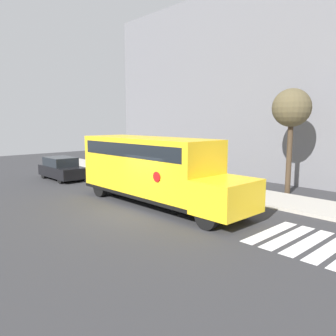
# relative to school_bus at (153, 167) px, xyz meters

# --- Properties ---
(ground_plane) EXTENTS (60.00, 60.00, 0.00)m
(ground_plane) POSITION_rel_school_bus_xyz_m (0.84, -1.62, -1.83)
(ground_plane) COLOR #333335
(sidewalk_strip) EXTENTS (44.00, 3.00, 0.15)m
(sidewalk_strip) POSITION_rel_school_bus_xyz_m (0.84, 4.88, -1.76)
(sidewalk_strip) COLOR #B2ADA3
(sidewalk_strip) RESTS_ON ground
(building_backdrop) EXTENTS (32.00, 4.00, 13.40)m
(building_backdrop) POSITION_rel_school_bus_xyz_m (0.84, 11.38, 4.87)
(building_backdrop) COLOR slate
(building_backdrop) RESTS_ON ground
(school_bus) EXTENTS (9.71, 2.57, 3.23)m
(school_bus) POSITION_rel_school_bus_xyz_m (0.00, 0.00, 0.00)
(school_bus) COLOR yellow
(school_bus) RESTS_ON ground
(parked_car) EXTENTS (4.06, 1.77, 1.55)m
(parked_car) POSITION_rel_school_bus_xyz_m (-9.55, -0.22, -1.08)
(parked_car) COLOR black
(parked_car) RESTS_ON ground
(tree_near_sidewalk) EXTENTS (2.07, 2.07, 5.79)m
(tree_near_sidewalk) POSITION_rel_school_bus_xyz_m (3.43, 6.94, 2.82)
(tree_near_sidewalk) COLOR #423323
(tree_near_sidewalk) RESTS_ON ground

